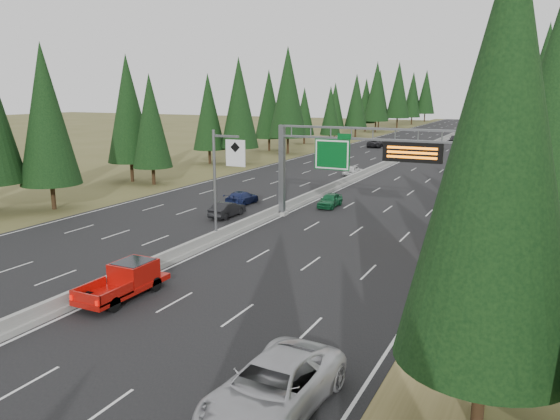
{
  "coord_description": "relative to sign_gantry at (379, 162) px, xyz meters",
  "views": [
    {
      "loc": [
        20.75,
        -6.73,
        10.71
      ],
      "look_at": [
        7.56,
        20.0,
        4.17
      ],
      "focal_mm": 35.0,
      "sensor_mm": 36.0,
      "label": 1
    }
  ],
  "objects": [
    {
      "name": "car_ahead_dkgrey",
      "position": [
        1.17,
        58.72,
        -4.51
      ],
      "size": [
        2.12,
        4.77,
        1.36
      ],
      "primitive_type": "imported",
      "rotation": [
        0.0,
        0.0,
        0.05
      ],
      "color": "black",
      "rests_on": "road"
    },
    {
      "name": "car_onc_white",
      "position": [
        -10.42,
        24.6,
        -4.53
      ],
      "size": [
        1.84,
        3.96,
        1.31
      ],
      "primitive_type": "imported",
      "rotation": [
        0.0,
        0.0,
        3.06
      ],
      "color": "silver",
      "rests_on": "road"
    },
    {
      "name": "median_barrier",
      "position": [
        -8.92,
        45.12,
        -4.85
      ],
      "size": [
        0.7,
        260.0,
        0.85
      ],
      "color": "gray",
      "rests_on": "road"
    },
    {
      "name": "tree_row_left",
      "position": [
        -30.81,
        40.94,
        3.96
      ],
      "size": [
        11.98,
        239.39,
        18.79
      ],
      "color": "black",
      "rests_on": "ground"
    },
    {
      "name": "shoulder_right",
      "position": [
        8.88,
        45.12,
        -5.24
      ],
      "size": [
        3.6,
        260.0,
        0.06
      ],
      "primitive_type": "cube",
      "color": "olive",
      "rests_on": "ground"
    },
    {
      "name": "red_pickup",
      "position": [
        -7.42,
        -20.66,
        -4.21
      ],
      "size": [
        1.94,
        5.43,
        1.77
      ],
      "color": "black",
      "rests_on": "road"
    },
    {
      "name": "road",
      "position": [
        -8.92,
        45.12,
        -5.23
      ],
      "size": [
        32.0,
        260.0,
        0.08
      ],
      "primitive_type": "cube",
      "color": "black",
      "rests_on": "ground"
    },
    {
      "name": "hov_sign_pole",
      "position": [
        -8.33,
        -9.92,
        -0.54
      ],
      "size": [
        2.8,
        0.5,
        8.0
      ],
      "color": "slate",
      "rests_on": "road"
    },
    {
      "name": "car_onc_near",
      "position": [
        -12.47,
        -2.61,
        -4.54
      ],
      "size": [
        1.51,
        4.01,
        1.31
      ],
      "primitive_type": "imported",
      "rotation": [
        0.0,
        0.0,
        3.11
      ],
      "color": "black",
      "rests_on": "road"
    },
    {
      "name": "car_ahead_far",
      "position": [
        -5.95,
        76.25,
        -4.37
      ],
      "size": [
        2.25,
        4.92,
        1.64
      ],
      "primitive_type": "imported",
      "rotation": [
        0.0,
        0.0,
        0.07
      ],
      "color": "black",
      "rests_on": "road"
    },
    {
      "name": "car_ahead_white",
      "position": [
        0.73,
        72.12,
        -4.45
      ],
      "size": [
        2.95,
        5.5,
        1.47
      ],
      "primitive_type": "imported",
      "rotation": [
        0.0,
        0.0,
        -0.1
      ],
      "color": "silver",
      "rests_on": "road"
    },
    {
      "name": "shoulder_left",
      "position": [
        -26.72,
        45.12,
        -5.24
      ],
      "size": [
        3.6,
        260.0,
        0.06
      ],
      "primitive_type": "cube",
      "color": "brown",
      "rests_on": "ground"
    },
    {
      "name": "car_onc_far",
      "position": [
        -17.93,
        60.95,
        -4.39
      ],
      "size": [
        2.67,
        5.77,
        1.6
      ],
      "primitive_type": "imported",
      "rotation": [
        0.0,
        0.0,
        3.14
      ],
      "color": "black",
      "rests_on": "road"
    },
    {
      "name": "car_ahead_dkred",
      "position": [
        2.74,
        38.29,
        -4.43
      ],
      "size": [
        1.69,
        4.62,
        1.51
      ],
      "primitive_type": "imported",
      "rotation": [
        0.0,
        0.0,
        -0.02
      ],
      "color": "#520B13",
      "rests_on": "road"
    },
    {
      "name": "silver_minivan",
      "position": [
        4.3,
        -26.88,
        -4.28
      ],
      "size": [
        3.31,
        6.65,
        1.81
      ],
      "primitive_type": "imported",
      "rotation": [
        0.0,
        0.0,
        -0.05
      ],
      "color": "silver",
      "rests_on": "road"
    },
    {
      "name": "car_ahead_green",
      "position": [
        -6.03,
        5.12,
        -4.54
      ],
      "size": [
        1.63,
        3.83,
        1.29
      ],
      "primitive_type": "imported",
      "rotation": [
        0.0,
        0.0,
        0.03
      ],
      "color": "#155D33",
      "rests_on": "road"
    },
    {
      "name": "car_onc_blue",
      "position": [
        -13.96,
        2.42,
        -4.54
      ],
      "size": [
        2.02,
        4.54,
        1.29
      ],
      "primitive_type": "imported",
      "rotation": [
        0.0,
        0.0,
        3.19
      ],
      "color": "navy",
      "rests_on": "road"
    },
    {
      "name": "sign_gantry",
      "position": [
        0.0,
        0.0,
        0.0
      ],
      "size": [
        16.75,
        0.98,
        7.8
      ],
      "color": "slate",
      "rests_on": "road"
    }
  ]
}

